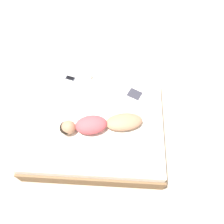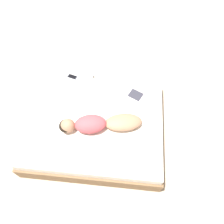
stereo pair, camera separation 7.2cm
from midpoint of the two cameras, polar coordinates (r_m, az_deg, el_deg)
ground_plane at (r=3.62m, az=-3.38°, el=-4.56°), size 12.00×12.00×0.00m
bed at (r=3.42m, az=-3.57°, el=-2.92°), size 1.79×2.04×0.45m
person at (r=3.05m, az=-3.13°, el=-3.10°), size 0.45×1.19×0.20m
open_magazine at (r=3.37m, az=5.76°, el=2.94°), size 0.60×0.50×0.01m
coffee_mug at (r=3.61m, az=-4.98°, el=9.50°), size 0.11×0.08×0.10m
cell_phone at (r=3.69m, az=-9.77°, el=9.07°), size 0.12×0.17×0.01m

